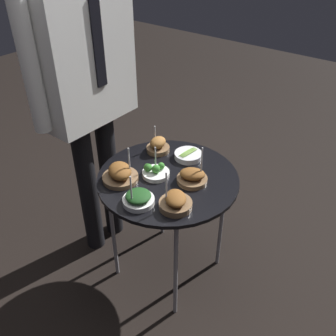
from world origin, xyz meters
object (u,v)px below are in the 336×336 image
(serving_cart, at_px, (168,184))
(waiter_figure, at_px, (84,73))
(bowl_roast_far_rim, at_px, (158,145))
(bowl_roast_center, at_px, (176,202))
(bowl_roast_mid_right, at_px, (120,174))
(bowl_broccoli_back_left, at_px, (155,171))
(bowl_spinach_front_center, at_px, (138,199))
(bowl_roast_near_rim, at_px, (192,177))
(bowl_asparagus_front_left, at_px, (188,155))

(serving_cart, height_order, waiter_figure, waiter_figure)
(bowl_roast_far_rim, height_order, bowl_roast_center, bowl_roast_center)
(bowl_roast_mid_right, relative_size, waiter_figure, 0.11)
(bowl_broccoli_back_left, xyz_separation_m, bowl_spinach_front_center, (-0.20, -0.07, 0.00))
(bowl_broccoli_back_left, bearing_deg, bowl_spinach_front_center, -160.14)
(serving_cart, xyz_separation_m, bowl_broccoli_back_left, (-0.03, 0.06, 0.06))
(bowl_spinach_front_center, bearing_deg, waiter_figure, 68.46)
(bowl_roast_far_rim, relative_size, bowl_roast_near_rim, 0.71)
(serving_cart, distance_m, bowl_spinach_front_center, 0.24)
(bowl_roast_far_rim, xyz_separation_m, bowl_roast_center, (-0.30, -0.34, -0.00))
(bowl_broccoli_back_left, bearing_deg, serving_cart, -65.48)
(bowl_asparagus_front_left, distance_m, bowl_roast_mid_right, 0.37)
(bowl_broccoli_back_left, relative_size, waiter_figure, 0.08)
(bowl_spinach_front_center, relative_size, bowl_roast_mid_right, 0.93)
(bowl_roast_center, xyz_separation_m, waiter_figure, (0.11, 0.61, 0.38))
(bowl_roast_center, bearing_deg, waiter_figure, 79.57)
(waiter_figure, bearing_deg, bowl_broccoli_back_left, -88.01)
(bowl_broccoli_back_left, relative_size, bowl_asparagus_front_left, 0.97)
(waiter_figure, bearing_deg, bowl_asparagus_front_left, -62.37)
(bowl_broccoli_back_left, height_order, waiter_figure, waiter_figure)
(bowl_broccoli_back_left, xyz_separation_m, bowl_roast_center, (-0.13, -0.21, 0.01))
(bowl_asparagus_front_left, height_order, bowl_roast_mid_right, bowl_roast_mid_right)
(serving_cart, relative_size, bowl_roast_near_rim, 3.65)
(bowl_roast_near_rim, distance_m, bowl_asparagus_front_left, 0.20)
(serving_cart, distance_m, bowl_roast_mid_right, 0.23)
(bowl_roast_mid_right, bearing_deg, bowl_asparagus_front_left, -22.15)
(serving_cart, distance_m, bowl_roast_center, 0.23)
(bowl_spinach_front_center, height_order, waiter_figure, waiter_figure)
(bowl_roast_near_rim, bearing_deg, bowl_roast_mid_right, 125.45)
(bowl_roast_mid_right, bearing_deg, waiter_figure, 69.10)
(bowl_roast_near_rim, bearing_deg, bowl_broccoli_back_left, 111.05)
(bowl_roast_near_rim, bearing_deg, waiter_figure, 97.82)
(bowl_spinach_front_center, xyz_separation_m, bowl_roast_center, (0.07, -0.14, 0.00))
(bowl_roast_far_rim, relative_size, waiter_figure, 0.08)
(serving_cart, height_order, bowl_roast_mid_right, bowl_roast_mid_right)
(bowl_roast_near_rim, relative_size, bowl_roast_center, 1.00)
(bowl_roast_center, bearing_deg, serving_cart, 46.06)
(bowl_broccoli_back_left, distance_m, bowl_roast_center, 0.25)
(bowl_spinach_front_center, bearing_deg, bowl_roast_mid_right, 67.38)
(bowl_asparagus_front_left, xyz_separation_m, bowl_roast_mid_right, (-0.34, 0.14, 0.02))
(bowl_asparagus_front_left, relative_size, bowl_roast_center, 0.76)
(bowl_asparagus_front_left, relative_size, bowl_roast_mid_right, 0.80)
(bowl_broccoli_back_left, xyz_separation_m, bowl_asparagus_front_left, (0.21, -0.04, -0.01))
(bowl_broccoli_back_left, bearing_deg, bowl_roast_near_rim, -68.95)
(bowl_roast_far_rim, relative_size, bowl_roast_mid_right, 0.75)
(bowl_roast_near_rim, relative_size, bowl_roast_mid_right, 1.05)
(bowl_spinach_front_center, bearing_deg, bowl_roast_center, -62.41)
(bowl_asparagus_front_left, bearing_deg, bowl_broccoli_back_left, 170.35)
(bowl_asparagus_front_left, xyz_separation_m, bowl_roast_center, (-0.34, -0.18, 0.01))
(bowl_asparagus_front_left, height_order, bowl_roast_center, bowl_roast_center)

